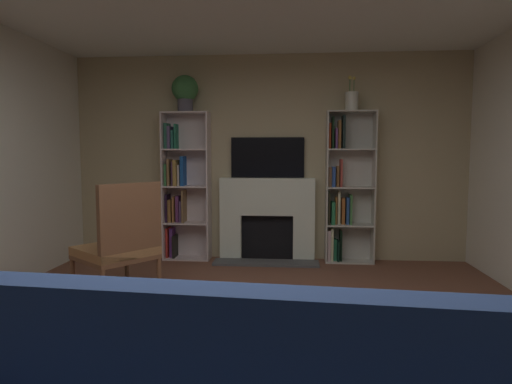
{
  "coord_description": "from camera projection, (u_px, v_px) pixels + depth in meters",
  "views": [
    {
      "loc": [
        0.33,
        -2.67,
        1.37
      ],
      "look_at": [
        0.0,
        1.2,
        1.03
      ],
      "focal_mm": 30.58,
      "sensor_mm": 36.0,
      "label": 1
    }
  ],
  "objects": [
    {
      "name": "vase_with_flowers",
      "position": [
        352.0,
        100.0,
        5.36
      ],
      "size": [
        0.16,
        0.16,
        0.43
      ],
      "color": "silver",
      "rests_on": "bookshelf_right"
    },
    {
      "name": "fireplace",
      "position": [
        267.0,
        218.0,
        5.63
      ],
      "size": [
        1.32,
        0.48,
        1.06
      ],
      "color": "white",
      "rests_on": "ground_plane"
    },
    {
      "name": "bookshelf_left",
      "position": [
        182.0,
        187.0,
        5.69
      ],
      "size": [
        0.6,
        0.28,
        1.9
      ],
      "color": "silver",
      "rests_on": "ground_plane"
    },
    {
      "name": "wall_back_accent",
      "position": [
        268.0,
        158.0,
        5.69
      ],
      "size": [
        5.18,
        0.06,
        2.64
      ],
      "primitive_type": "cube",
      "color": "tan",
      "rests_on": "ground_plane"
    },
    {
      "name": "bookshelf_right",
      "position": [
        344.0,
        191.0,
        5.52
      ],
      "size": [
        0.6,
        0.26,
        1.9
      ],
      "color": "beige",
      "rests_on": "ground_plane"
    },
    {
      "name": "potted_plant",
      "position": [
        185.0,
        91.0,
        5.53
      ],
      "size": [
        0.34,
        0.34,
        0.46
      ],
      "color": "#504D5B",
      "rests_on": "bookshelf_left"
    },
    {
      "name": "tv",
      "position": [
        268.0,
        158.0,
        5.63
      ],
      "size": [
        0.94,
        0.06,
        0.52
      ],
      "primitive_type": "cube",
      "color": "black",
      "rests_on": "fireplace"
    },
    {
      "name": "ground_plane",
      "position": [
        240.0,
        368.0,
        2.8
      ],
      "size": [
        7.2,
        7.2,
        0.0
      ],
      "primitive_type": "plane",
      "color": "brown"
    },
    {
      "name": "armchair",
      "position": [
        120.0,
        243.0,
        4.11
      ],
      "size": [
        0.88,
        0.88,
        1.11
      ],
      "color": "brown",
      "rests_on": "ground_plane"
    }
  ]
}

